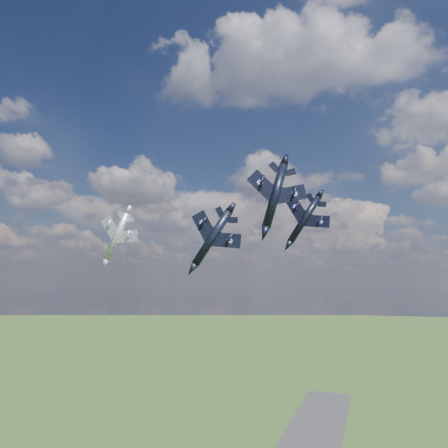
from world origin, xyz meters
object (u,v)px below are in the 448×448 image
(jet_lead_navy, at_px, (212,238))
(jet_right_navy, at_px, (275,196))
(jet_high_navy, at_px, (304,219))
(jet_left_silver, at_px, (117,236))

(jet_lead_navy, distance_m, jet_right_navy, 23.50)
(jet_right_navy, height_order, jet_high_navy, jet_high_navy)
(jet_high_navy, bearing_deg, jet_lead_navy, -172.92)
(jet_lead_navy, xyz_separation_m, jet_high_navy, (16.76, 4.76, 3.41))
(jet_lead_navy, bearing_deg, jet_high_navy, 9.55)
(jet_lead_navy, distance_m, jet_left_silver, 17.91)
(jet_lead_navy, xyz_separation_m, jet_left_silver, (-16.84, -6.10, 0.25))
(jet_right_navy, xyz_separation_m, jet_high_navy, (1.02, 21.77, -0.44))
(jet_right_navy, xyz_separation_m, jet_left_silver, (-32.58, 10.92, -3.60))
(jet_right_navy, height_order, jet_left_silver, jet_right_navy)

